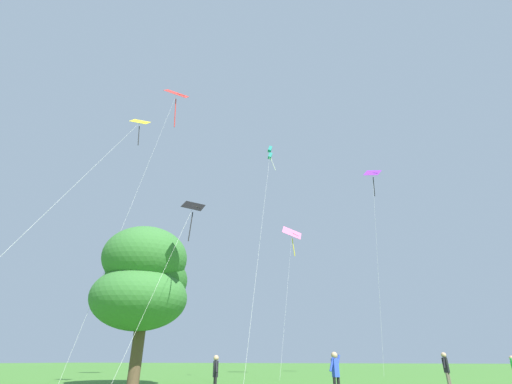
# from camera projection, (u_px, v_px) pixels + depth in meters

# --- Properties ---
(kite_red_high) EXTENTS (3.29, 11.06, 28.92)m
(kite_red_high) POSITION_uv_depth(u_px,v_px,m) (175.00, 102.00, 38.09)
(kite_red_high) COLOR red
(kite_red_high) RESTS_ON ground_plane
(kite_purple_streamer) EXTENTS (3.15, 5.28, 24.15)m
(kite_purple_streamer) POSITION_uv_depth(u_px,v_px,m) (373.00, 180.00, 45.02)
(kite_purple_streamer) COLOR purple
(kite_purple_streamer) RESTS_ON ground_plane
(kite_pink_low) EXTENTS (2.11, 11.76, 16.67)m
(kite_pink_low) POSITION_uv_depth(u_px,v_px,m) (292.00, 238.00, 43.09)
(kite_pink_low) COLOR pink
(kite_pink_low) RESTS_ON ground_plane
(kite_black_large) EXTENTS (1.23, 5.43, 10.37)m
(kite_black_large) POSITION_uv_depth(u_px,v_px,m) (191.00, 214.00, 20.97)
(kite_black_large) COLOR black
(kite_black_large) RESTS_ON ground_plane
(kite_yellow_diamond) EXTENTS (4.07, 12.07, 17.23)m
(kite_yellow_diamond) POSITION_uv_depth(u_px,v_px,m) (135.00, 130.00, 23.97)
(kite_yellow_diamond) COLOR yellow
(kite_yellow_diamond) RESTS_ON ground_plane
(kite_teal_box) EXTENTS (1.94, 10.85, 19.93)m
(kite_teal_box) POSITION_uv_depth(u_px,v_px,m) (270.00, 154.00, 33.32)
(kite_teal_box) COLOR teal
(kite_teal_box) RESTS_ON ground_plane
(person_foreground_watcher) EXTENTS (0.36, 0.46, 1.60)m
(person_foreground_watcher) POSITION_uv_depth(u_px,v_px,m) (215.00, 372.00, 14.18)
(person_foreground_watcher) COLOR black
(person_foreground_watcher) RESTS_ON ground_plane
(person_with_spool) EXTENTS (0.45, 0.44, 1.70)m
(person_with_spool) POSITION_uv_depth(u_px,v_px,m) (336.00, 372.00, 13.14)
(person_with_spool) COLOR black
(person_with_spool) RESTS_ON ground_plane
(person_far_back) EXTENTS (0.32, 0.55, 1.76)m
(person_far_back) POSITION_uv_depth(u_px,v_px,m) (446.00, 368.00, 16.79)
(person_far_back) COLOR #665B4C
(person_far_back) RESTS_ON ground_plane
(tree_left_oak) EXTENTS (6.02, 6.38, 9.61)m
(tree_left_oak) POSITION_uv_depth(u_px,v_px,m) (144.00, 280.00, 23.17)
(tree_left_oak) COLOR brown
(tree_left_oak) RESTS_ON ground_plane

